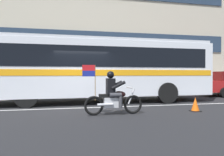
# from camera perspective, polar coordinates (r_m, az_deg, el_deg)

# --- Properties ---
(ground_plane) EXTENTS (60.00, 60.00, 0.00)m
(ground_plane) POSITION_cam_1_polar(r_m,az_deg,el_deg) (10.27, -7.69, -7.17)
(ground_plane) COLOR black
(sidewalk_curb) EXTENTS (28.00, 3.80, 0.15)m
(sidewalk_curb) POSITION_cam_1_polar(r_m,az_deg,el_deg) (15.32, -9.30, -4.22)
(sidewalk_curb) COLOR #B7B2A8
(sidewalk_curb) RESTS_ON ground_plane
(lane_center_stripe) EXTENTS (26.60, 0.14, 0.01)m
(lane_center_stripe) POSITION_cam_1_polar(r_m,az_deg,el_deg) (9.68, -7.38, -7.65)
(lane_center_stripe) COLOR silver
(lane_center_stripe) RESTS_ON ground_plane
(office_building_facade) EXTENTS (28.00, 0.89, 11.76)m
(office_building_facade) POSITION_cam_1_polar(r_m,az_deg,el_deg) (18.10, -9.77, 15.11)
(office_building_facade) COLOR #B2A893
(office_building_facade) RESTS_ON ground_plane
(transit_bus) EXTENTS (11.42, 2.78, 3.22)m
(transit_bus) POSITION_cam_1_polar(r_m,az_deg,el_deg) (11.50, -2.70, 3.10)
(transit_bus) COLOR silver
(transit_bus) RESTS_ON ground_plane
(motorcycle_with_rider) EXTENTS (2.20, 0.64, 1.78)m
(motorcycle_with_rider) POSITION_cam_1_polar(r_m,az_deg,el_deg) (7.93, 0.29, -4.71)
(motorcycle_with_rider) COLOR black
(motorcycle_with_rider) RESTS_ON ground_plane
(traffic_cone) EXTENTS (0.36, 0.36, 0.55)m
(traffic_cone) POSITION_cam_1_polar(r_m,az_deg,el_deg) (9.29, 20.72, -6.48)
(traffic_cone) COLOR #EA590F
(traffic_cone) RESTS_ON ground_plane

